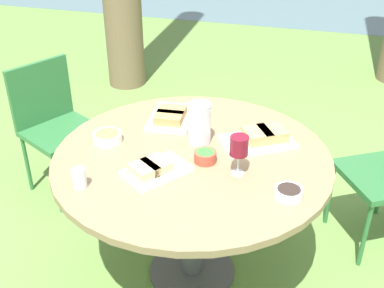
{
  "coord_description": "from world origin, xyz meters",
  "views": [
    {
      "loc": [
        0.55,
        -1.9,
        2.0
      ],
      "look_at": [
        0.0,
        0.0,
        0.84
      ],
      "focal_mm": 45.0,
      "sensor_mm": 36.0,
      "label": 1
    }
  ],
  "objects_px": {
    "chair_near_right": "(54,119)",
    "handbag": "(279,158)",
    "dining_table": "(192,172)",
    "water_pitcher": "(198,123)",
    "wine_glass": "(239,147)"
  },
  "relations": [
    {
      "from": "water_pitcher",
      "to": "handbag",
      "type": "xyz_separation_m",
      "value": [
        0.34,
        1.01,
        -0.75
      ]
    },
    {
      "from": "chair_near_right",
      "to": "handbag",
      "type": "relative_size",
      "value": 2.42
    },
    {
      "from": "dining_table",
      "to": "water_pitcher",
      "type": "relative_size",
      "value": 6.4
    },
    {
      "from": "dining_table",
      "to": "water_pitcher",
      "type": "xyz_separation_m",
      "value": [
        -0.0,
        0.13,
        0.21
      ]
    },
    {
      "from": "chair_near_right",
      "to": "water_pitcher",
      "type": "height_order",
      "value": "water_pitcher"
    },
    {
      "from": "chair_near_right",
      "to": "wine_glass",
      "type": "height_order",
      "value": "wine_glass"
    },
    {
      "from": "wine_glass",
      "to": "handbag",
      "type": "relative_size",
      "value": 0.52
    },
    {
      "from": "wine_glass",
      "to": "handbag",
      "type": "height_order",
      "value": "wine_glass"
    },
    {
      "from": "dining_table",
      "to": "water_pitcher",
      "type": "bearing_deg",
      "value": 91.79
    },
    {
      "from": "dining_table",
      "to": "chair_near_right",
      "type": "bearing_deg",
      "value": 152.85
    },
    {
      "from": "dining_table",
      "to": "wine_glass",
      "type": "relative_size",
      "value": 7.03
    },
    {
      "from": "chair_near_right",
      "to": "handbag",
      "type": "distance_m",
      "value": 1.61
    },
    {
      "from": "wine_glass",
      "to": "handbag",
      "type": "xyz_separation_m",
      "value": [
        0.09,
        1.24,
        -0.79
      ]
    },
    {
      "from": "water_pitcher",
      "to": "wine_glass",
      "type": "distance_m",
      "value": 0.34
    },
    {
      "from": "chair_near_right",
      "to": "handbag",
      "type": "bearing_deg",
      "value": 21.16
    }
  ]
}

